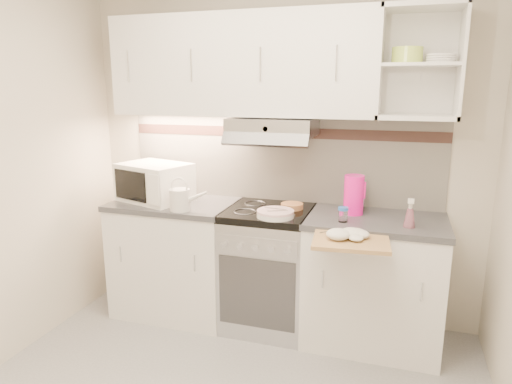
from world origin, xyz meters
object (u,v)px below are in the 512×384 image
(plate_stack, at_px, (275,214))
(cutting_board, at_px, (351,240))
(electric_range, at_px, (268,268))
(watering_can, at_px, (181,199))
(pink_pitcher, at_px, (354,195))
(glass_jar, at_px, (357,195))
(microwave, at_px, (155,182))
(spray_bottle, at_px, (410,215))

(plate_stack, relative_size, cutting_board, 0.57)
(electric_range, height_order, cutting_board, electric_range)
(electric_range, relative_size, plate_stack, 3.59)
(watering_can, xyz_separation_m, pink_pitcher, (1.17, 0.28, 0.05))
(pink_pitcher, height_order, glass_jar, pink_pitcher)
(watering_can, distance_m, plate_stack, 0.68)
(plate_stack, distance_m, cutting_board, 0.58)
(microwave, bearing_deg, plate_stack, 8.47)
(microwave, height_order, glass_jar, microwave)
(electric_range, height_order, glass_jar, glass_jar)
(pink_pitcher, distance_m, glass_jar, 0.12)
(microwave, bearing_deg, spray_bottle, 13.84)
(electric_range, height_order, pink_pitcher, pink_pitcher)
(electric_range, bearing_deg, spray_bottle, -8.59)
(microwave, distance_m, glass_jar, 1.52)
(glass_jar, bearing_deg, watering_can, -161.79)
(microwave, relative_size, plate_stack, 2.38)
(pink_pitcher, bearing_deg, watering_can, 177.51)
(cutting_board, bearing_deg, microwave, 159.84)
(electric_range, relative_size, cutting_board, 2.05)
(electric_range, xyz_separation_m, microwave, (-0.90, -0.02, 0.59))
(watering_can, xyz_separation_m, spray_bottle, (1.53, 0.08, -0.01))
(electric_range, distance_m, watering_can, 0.82)
(microwave, bearing_deg, pink_pitcher, 20.63)
(electric_range, distance_m, cutting_board, 0.86)
(electric_range, bearing_deg, pink_pitcher, 5.67)
(plate_stack, xyz_separation_m, cutting_board, (0.53, -0.24, -0.05))
(microwave, height_order, spray_bottle, microwave)
(spray_bottle, relative_size, cutting_board, 0.44)
(pink_pitcher, height_order, spray_bottle, pink_pitcher)
(microwave, xyz_separation_m, plate_stack, (1.00, -0.16, -0.12))
(plate_stack, distance_m, glass_jar, 0.62)
(watering_can, bearing_deg, microwave, 141.77)
(watering_can, height_order, plate_stack, watering_can)
(microwave, bearing_deg, watering_can, -14.36)
(glass_jar, height_order, cutting_board, glass_jar)
(watering_can, relative_size, spray_bottle, 1.44)
(watering_can, distance_m, spray_bottle, 1.54)
(microwave, distance_m, pink_pitcher, 1.49)
(electric_range, relative_size, pink_pitcher, 3.32)
(glass_jar, bearing_deg, microwave, -173.00)
(pink_pitcher, height_order, cutting_board, pink_pitcher)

